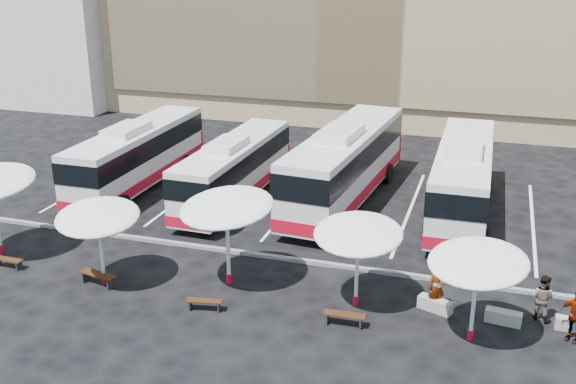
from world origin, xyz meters
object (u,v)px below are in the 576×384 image
(passenger_2, at_px, (575,316))
(wood_bench_0, at_px, (8,261))
(bus_2, at_px, (345,162))
(bus_3, at_px, (463,176))
(sunshade_4, at_px, (478,263))
(wood_bench_3, at_px, (344,317))
(conc_bench_1, at_px, (503,317))
(sunshade_1, at_px, (98,217))
(sunshade_2, at_px, (227,208))
(wood_bench_1, at_px, (98,276))
(conc_bench_2, at_px, (573,324))
(conc_bench_0, at_px, (435,305))
(bus_0, at_px, (138,154))
(sunshade_3, at_px, (358,234))
(wood_bench_2, at_px, (205,302))
(passenger_0, at_px, (437,287))
(bus_1, at_px, (234,168))
(passenger_1, at_px, (543,298))

(passenger_2, bearing_deg, wood_bench_0, -150.22)
(bus_2, relative_size, bus_3, 1.09)
(sunshade_4, bearing_deg, wood_bench_3, -175.08)
(wood_bench_3, distance_m, conc_bench_1, 5.73)
(sunshade_1, relative_size, sunshade_4, 0.94)
(sunshade_2, distance_m, sunshade_4, 9.59)
(wood_bench_1, bearing_deg, conc_bench_1, 6.69)
(sunshade_1, height_order, wood_bench_3, sunshade_1)
(sunshade_1, relative_size, conc_bench_2, 3.47)
(conc_bench_0, bearing_deg, wood_bench_3, -145.75)
(sunshade_1, distance_m, conc_bench_1, 15.64)
(bus_0, xyz_separation_m, conc_bench_0, (17.40, -9.13, -1.68))
(sunshade_3, distance_m, conc_bench_2, 8.16)
(sunshade_2, distance_m, sunshade_3, 5.23)
(wood_bench_0, distance_m, wood_bench_2, 9.39)
(bus_2, distance_m, passenger_2, 15.26)
(sunshade_2, distance_m, wood_bench_2, 3.71)
(conc_bench_0, bearing_deg, bus_2, 119.42)
(wood_bench_0, bearing_deg, sunshade_3, 5.07)
(wood_bench_2, height_order, wood_bench_3, wood_bench_3)
(wood_bench_0, distance_m, passenger_2, 22.30)
(bus_2, relative_size, wood_bench_3, 8.83)
(passenger_0, bearing_deg, wood_bench_2, 169.93)
(bus_3, height_order, passenger_2, bus_3)
(bus_1, relative_size, sunshade_1, 2.69)
(conc_bench_1, bearing_deg, sunshade_2, -179.23)
(sunshade_4, bearing_deg, wood_bench_1, -178.73)
(bus_0, relative_size, wood_bench_2, 8.47)
(bus_3, relative_size, sunshade_1, 2.99)
(conc_bench_1, bearing_deg, wood_bench_0, -175.40)
(wood_bench_2, xyz_separation_m, wood_bench_3, (5.20, 0.51, 0.04))
(sunshade_2, distance_m, passenger_1, 12.11)
(sunshade_1, bearing_deg, wood_bench_3, -1.12)
(wood_bench_2, bearing_deg, sunshade_3, 21.39)
(bus_2, height_order, conc_bench_2, bus_2)
(bus_2, height_order, conc_bench_0, bus_2)
(bus_0, bearing_deg, bus_3, 3.88)
(wood_bench_2, bearing_deg, conc_bench_1, 12.63)
(bus_0, distance_m, sunshade_4, 21.67)
(conc_bench_1, bearing_deg, bus_1, 147.40)
(wood_bench_3, distance_m, passenger_0, 3.72)
(sunshade_3, xyz_separation_m, sunshade_4, (4.27, -1.19, 0.02))
(bus_2, distance_m, wood_bench_1, 14.40)
(passenger_0, bearing_deg, bus_2, 91.61)
(bus_3, height_order, wood_bench_2, bus_3)
(conc_bench_1, bearing_deg, sunshade_3, -176.67)
(wood_bench_2, height_order, passenger_0, passenger_0)
(sunshade_2, height_order, wood_bench_1, sunshade_2)
(sunshade_4, distance_m, conc_bench_2, 4.70)
(conc_bench_0, distance_m, passenger_2, 4.81)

